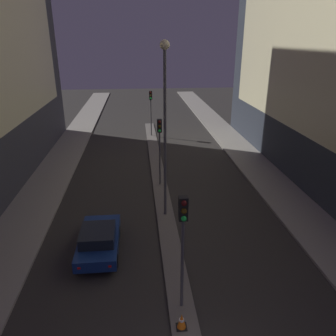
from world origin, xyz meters
name	(u,v)px	position (x,y,z in m)	size (l,w,h in m)	color
median_strip	(158,175)	(0.00, 17.65, 0.06)	(1.04, 33.30, 0.12)	#66605B
traffic_light_near	(183,230)	(0.00, 4.15, 3.62)	(0.32, 0.42, 4.79)	#4C4C51
traffic_light_mid	(160,138)	(0.00, 15.87, 3.62)	(0.32, 0.42, 4.79)	#4C4C51
traffic_light_far	(151,103)	(0.00, 28.91, 3.62)	(0.32, 0.42, 4.79)	#4C4C51
street_lamp	(165,109)	(0.00, 11.50, 6.50)	(0.50, 0.50, 9.82)	#4C4C51
traffic_cone_near	(182,321)	(-0.14, 3.11, 0.42)	(0.40, 0.40, 0.62)	black
car_left_lane	(99,240)	(-3.59, 8.18, 0.72)	(1.91, 4.15, 1.42)	navy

